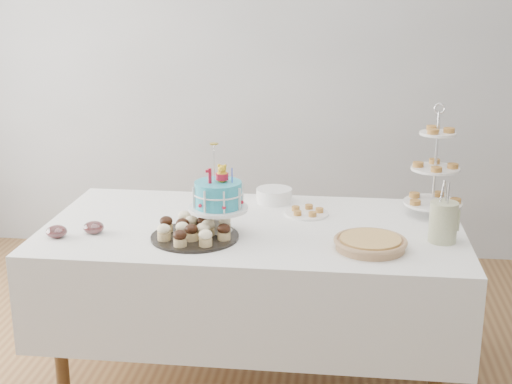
# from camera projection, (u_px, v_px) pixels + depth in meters

# --- Properties ---
(walls) EXTENTS (5.04, 4.04, 2.70)m
(walls) POSITION_uv_depth(u_px,v_px,m) (244.00, 113.00, 2.84)
(walls) COLOR gray
(walls) RESTS_ON floor
(table) EXTENTS (1.92, 1.02, 0.77)m
(table) POSITION_uv_depth(u_px,v_px,m) (253.00, 271.00, 3.36)
(table) COLOR white
(table) RESTS_ON floor
(birthday_cake) EXTENTS (0.27, 0.27, 0.41)m
(birthday_cake) POSITION_uv_depth(u_px,v_px,m) (218.00, 210.00, 3.16)
(birthday_cake) COLOR white
(birthday_cake) RESTS_ON table
(cupcake_tray) EXTENTS (0.39, 0.39, 0.09)m
(cupcake_tray) POSITION_uv_depth(u_px,v_px,m) (195.00, 229.00, 3.12)
(cupcake_tray) COLOR black
(cupcake_tray) RESTS_ON table
(pie) EXTENTS (0.31, 0.31, 0.05)m
(pie) POSITION_uv_depth(u_px,v_px,m) (370.00, 243.00, 3.00)
(pie) COLOR tan
(pie) RESTS_ON table
(tiered_stand) EXTENTS (0.28, 0.28, 0.55)m
(tiered_stand) POSITION_uv_depth(u_px,v_px,m) (435.00, 169.00, 3.38)
(tiered_stand) COLOR silver
(tiered_stand) RESTS_ON table
(plate_stack) EXTENTS (0.18, 0.18, 0.07)m
(plate_stack) POSITION_uv_depth(u_px,v_px,m) (274.00, 195.00, 3.63)
(plate_stack) COLOR white
(plate_stack) RESTS_ON table
(pastry_plate) EXTENTS (0.21, 0.21, 0.03)m
(pastry_plate) POSITION_uv_depth(u_px,v_px,m) (307.00, 212.00, 3.44)
(pastry_plate) COLOR white
(pastry_plate) RESTS_ON table
(jam_bowl_a) EXTENTS (0.09, 0.09, 0.05)m
(jam_bowl_a) POSITION_uv_depth(u_px,v_px,m) (57.00, 232.00, 3.13)
(jam_bowl_a) COLOR silver
(jam_bowl_a) RESTS_ON table
(jam_bowl_b) EXTENTS (0.09, 0.09, 0.05)m
(jam_bowl_b) POSITION_uv_depth(u_px,v_px,m) (94.00, 228.00, 3.19)
(jam_bowl_b) COLOR silver
(jam_bowl_b) RESTS_ON table
(utensil_pitcher) EXTENTS (0.13, 0.12, 0.27)m
(utensil_pitcher) POSITION_uv_depth(u_px,v_px,m) (443.00, 220.00, 3.06)
(utensil_pitcher) COLOR beige
(utensil_pitcher) RESTS_ON table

